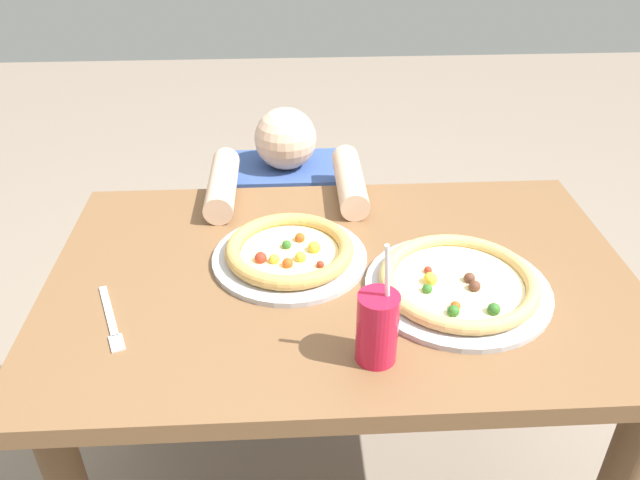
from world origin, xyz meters
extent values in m
cube|color=brown|center=(0.00, 0.00, 0.73)|extent=(1.21, 0.77, 0.04)
cylinder|color=brown|center=(-0.52, 0.31, 0.35)|extent=(0.07, 0.07, 0.71)
cylinder|color=brown|center=(0.52, 0.31, 0.35)|extent=(0.07, 0.07, 0.71)
cylinder|color=#B7B7BC|center=(0.22, -0.07, 0.76)|extent=(0.37, 0.37, 0.01)
cylinder|color=beige|center=(0.22, -0.07, 0.77)|extent=(0.26, 0.26, 0.01)
torus|color=tan|center=(0.22, -0.07, 0.78)|extent=(0.31, 0.31, 0.03)
sphere|color=gold|center=(0.17, -0.07, 0.78)|extent=(0.03, 0.03, 0.03)
sphere|color=maroon|center=(0.17, -0.04, 0.78)|extent=(0.02, 0.02, 0.02)
sphere|color=#BF4C19|center=(0.20, -0.16, 0.78)|extent=(0.02, 0.02, 0.02)
sphere|color=#2D6623|center=(0.19, -0.17, 0.78)|extent=(0.02, 0.02, 0.02)
sphere|color=#2D6623|center=(0.16, -0.10, 0.78)|extent=(0.02, 0.02, 0.02)
sphere|color=#2D6623|center=(0.27, -0.17, 0.78)|extent=(0.02, 0.02, 0.02)
sphere|color=brown|center=(0.25, -0.07, 0.78)|extent=(0.02, 0.02, 0.02)
sphere|color=brown|center=(0.25, -0.10, 0.78)|extent=(0.02, 0.02, 0.02)
cylinder|color=#B7B7BC|center=(-0.11, 0.05, 0.76)|extent=(0.33, 0.33, 0.01)
cylinder|color=#EFD68C|center=(-0.11, 0.05, 0.77)|extent=(0.21, 0.21, 0.01)
torus|color=tan|center=(-0.11, 0.05, 0.78)|extent=(0.27, 0.27, 0.03)
sphere|color=#BF4C19|center=(-0.11, 0.00, 0.78)|extent=(0.02, 0.02, 0.02)
sphere|color=gold|center=(-0.08, 0.02, 0.78)|extent=(0.02, 0.02, 0.02)
sphere|color=gold|center=(-0.05, 0.05, 0.78)|extent=(0.03, 0.03, 0.03)
sphere|color=maroon|center=(-0.04, -0.01, 0.78)|extent=(0.02, 0.02, 0.02)
sphere|color=#2D6623|center=(-0.11, 0.07, 0.78)|extent=(0.02, 0.02, 0.02)
sphere|color=maroon|center=(-0.17, 0.02, 0.78)|extent=(0.03, 0.03, 0.03)
sphere|color=#BF4C19|center=(-0.08, 0.10, 0.78)|extent=(0.02, 0.02, 0.02)
sphere|color=gold|center=(-0.14, 0.02, 0.78)|extent=(0.02, 0.02, 0.02)
cylinder|color=red|center=(0.04, -0.25, 0.82)|extent=(0.07, 0.07, 0.13)
cylinder|color=white|center=(0.05, -0.25, 0.93)|extent=(0.02, 0.02, 0.12)
cube|color=silver|center=(-0.45, -0.10, 0.75)|extent=(0.07, 0.15, 0.00)
cube|color=silver|center=(-0.42, -0.19, 0.75)|extent=(0.04, 0.05, 0.00)
cylinder|color=#333847|center=(-0.11, 0.57, 0.23)|extent=(0.28, 0.28, 0.45)
cube|color=#334C8C|center=(-0.11, 0.57, 0.58)|extent=(0.35, 0.22, 0.27)
sphere|color=beige|center=(-0.11, 0.57, 0.80)|extent=(0.17, 0.17, 0.17)
cylinder|color=beige|center=(-0.27, 0.34, 0.79)|extent=(0.07, 0.28, 0.07)
cylinder|color=beige|center=(0.05, 0.34, 0.79)|extent=(0.07, 0.28, 0.07)
camera|label=1|loc=(-0.10, -1.06, 1.52)|focal=35.52mm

